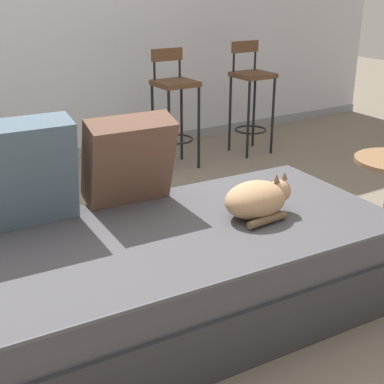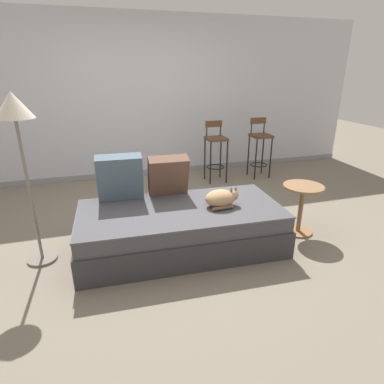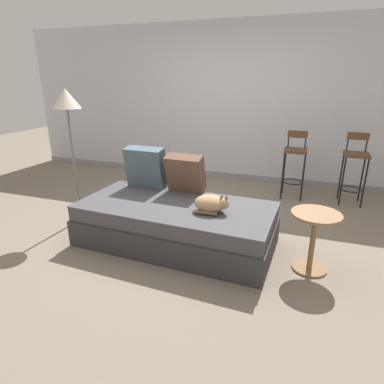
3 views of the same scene
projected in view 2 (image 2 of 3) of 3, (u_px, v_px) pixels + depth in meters
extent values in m
plane|color=slate|center=(172.00, 230.00, 3.76)|extent=(16.00, 16.00, 0.00)
cube|color=silver|center=(139.00, 99.00, 5.30)|extent=(8.00, 0.10, 2.60)
cube|color=gray|center=(143.00, 172.00, 5.70)|extent=(8.00, 0.02, 0.09)
cube|color=#353539|center=(181.00, 235.00, 3.35)|extent=(2.11, 1.08, 0.29)
cube|color=#47474C|center=(181.00, 215.00, 3.27)|extent=(2.07, 1.04, 0.17)
cube|color=#525257|center=(181.00, 209.00, 3.24)|extent=(2.08, 1.05, 0.02)
cube|color=#4C6070|center=(120.00, 177.00, 3.37)|extent=(0.48, 0.26, 0.49)
cube|color=brown|center=(168.00, 175.00, 3.50)|extent=(0.44, 0.29, 0.45)
ellipsoid|color=tan|center=(220.00, 198.00, 3.26)|extent=(0.34, 0.26, 0.17)
sphere|color=tan|center=(233.00, 195.00, 3.28)|extent=(0.11, 0.11, 0.11)
cone|color=brown|center=(231.00, 189.00, 3.24)|extent=(0.03, 0.03, 0.04)
cone|color=brown|center=(236.00, 188.00, 3.26)|extent=(0.03, 0.03, 0.04)
cylinder|color=brown|center=(223.00, 208.00, 3.18)|extent=(0.22, 0.05, 0.04)
cylinder|color=black|center=(211.00, 164.00, 5.12)|extent=(0.02, 0.02, 0.70)
cylinder|color=black|center=(227.00, 162.00, 5.20)|extent=(0.02, 0.02, 0.70)
cylinder|color=black|center=(205.00, 159.00, 5.37)|extent=(0.02, 0.02, 0.70)
cylinder|color=black|center=(221.00, 158.00, 5.45)|extent=(0.02, 0.02, 0.70)
torus|color=black|center=(215.00, 167.00, 5.32)|extent=(0.30, 0.30, 0.02)
cube|color=brown|center=(216.00, 139.00, 5.15)|extent=(0.32, 0.32, 0.04)
cylinder|color=black|center=(207.00, 132.00, 5.20)|extent=(0.02, 0.02, 0.24)
cylinder|color=black|center=(220.00, 131.00, 5.27)|extent=(0.02, 0.02, 0.24)
cube|color=brown|center=(214.00, 124.00, 5.19)|extent=(0.28, 0.03, 0.10)
cylinder|color=black|center=(256.00, 160.00, 5.34)|extent=(0.02, 0.02, 0.70)
cylinder|color=black|center=(271.00, 159.00, 5.42)|extent=(0.02, 0.02, 0.70)
cylinder|color=black|center=(248.00, 156.00, 5.59)|extent=(0.02, 0.02, 0.70)
cylinder|color=black|center=(263.00, 155.00, 5.66)|extent=(0.02, 0.02, 0.70)
torus|color=black|center=(259.00, 165.00, 5.55)|extent=(0.30, 0.30, 0.02)
cube|color=brown|center=(261.00, 136.00, 5.37)|extent=(0.32, 0.32, 0.04)
cylinder|color=black|center=(251.00, 129.00, 5.41)|extent=(0.02, 0.02, 0.25)
cylinder|color=black|center=(264.00, 128.00, 5.48)|extent=(0.02, 0.02, 0.25)
cube|color=brown|center=(258.00, 121.00, 5.40)|extent=(0.28, 0.03, 0.10)
cylinder|color=olive|center=(300.00, 210.00, 3.62)|extent=(0.05, 0.05, 0.55)
cylinder|color=olive|center=(298.00, 231.00, 3.71)|extent=(0.32, 0.32, 0.02)
cylinder|color=olive|center=(304.00, 187.00, 3.51)|extent=(0.44, 0.44, 0.02)
cylinder|color=slate|center=(43.00, 259.00, 3.17)|extent=(0.28, 0.28, 0.02)
cylinder|color=slate|center=(30.00, 195.00, 2.93)|extent=(0.03, 0.03, 1.38)
cone|color=beige|center=(13.00, 105.00, 2.64)|extent=(0.32, 0.32, 0.22)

